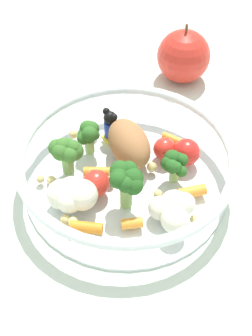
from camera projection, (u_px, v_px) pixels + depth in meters
name	position (u px, v px, depth m)	size (l,w,h in m)	color
ground_plane	(112.00, 182.00, 0.54)	(2.40, 2.40, 0.00)	silver
food_container	(123.00, 168.00, 0.51)	(0.24, 0.24, 0.06)	white
loose_apple	(184.00, 56.00, 0.65)	(0.07, 0.07, 0.09)	red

